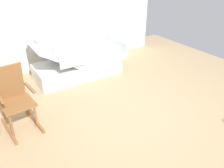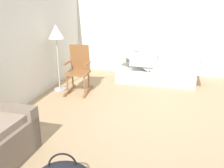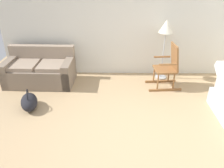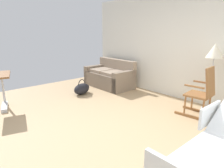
{
  "view_description": "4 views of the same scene",
  "coord_description": "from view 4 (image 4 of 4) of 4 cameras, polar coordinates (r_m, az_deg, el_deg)",
  "views": [
    {
      "loc": [
        -2.43,
        2.17,
        2.48
      ],
      "look_at": [
        0.27,
        0.41,
        0.73
      ],
      "focal_mm": 37.75,
      "sensor_mm": 36.0,
      "label": 1
    },
    {
      "loc": [
        -3.88,
        -0.28,
        1.89
      ],
      "look_at": [
        -0.25,
        0.64,
        0.66
      ],
      "focal_mm": 39.1,
      "sensor_mm": 36.0,
      "label": 2
    },
    {
      "loc": [
        -0.19,
        -2.98,
        2.59
      ],
      "look_at": [
        -0.24,
        0.5,
        0.71
      ],
      "focal_mm": 35.66,
      "sensor_mm": 36.0,
      "label": 3
    },
    {
      "loc": [
        2.65,
        -2.23,
        1.71
      ],
      "look_at": [
        -0.23,
        0.38,
        0.69
      ],
      "focal_mm": 31.78,
      "sensor_mm": 36.0,
      "label": 4
    }
  ],
  "objects": [
    {
      "name": "ground_plane",
      "position": [
        3.86,
        -1.96,
        -11.56
      ],
      "size": [
        7.36,
        7.36,
        0.0
      ],
      "primitive_type": "plane",
      "color": "tan"
    },
    {
      "name": "duffel_bag",
      "position": [
        5.67,
        -8.67,
        -1.34
      ],
      "size": [
        0.48,
        0.63,
        0.43
      ],
      "color": "black",
      "rests_on": "ground"
    },
    {
      "name": "overbed_table",
      "position": [
        5.02,
        -29.19,
        -0.71
      ],
      "size": [
        0.88,
        0.61,
        0.84
      ],
      "color": "#B2B5BA",
      "rests_on": "ground"
    },
    {
      "name": "rocking_chair",
      "position": [
        4.44,
        24.59,
        -2.38
      ],
      "size": [
        0.8,
        0.54,
        1.05
      ],
      "color": "brown",
      "rests_on": "ground"
    },
    {
      "name": "back_wall",
      "position": [
        5.45,
        18.89,
        10.19
      ],
      "size": [
        6.09,
        0.1,
        2.7
      ],
      "primitive_type": "cube",
      "color": "silver",
      "rests_on": "ground"
    },
    {
      "name": "floor_lamp",
      "position": [
        4.75,
        27.37,
        7.31
      ],
      "size": [
        0.34,
        0.34,
        1.48
      ],
      "color": "#B2B5BA",
      "rests_on": "ground"
    },
    {
      "name": "couch",
      "position": [
        6.37,
        -0.7,
        2.04
      ],
      "size": [
        1.62,
        0.88,
        0.85
      ],
      "color": "#7D6C5C",
      "rests_on": "ground"
    }
  ]
}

